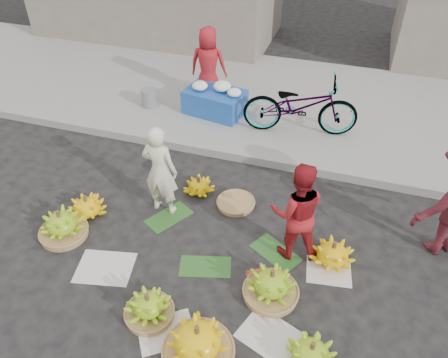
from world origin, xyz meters
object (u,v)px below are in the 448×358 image
(banana_bunch_0, at_px, (62,225))
(bicycle, at_px, (301,106))
(banana_bunch_4, at_px, (271,285))
(vendor_cream, at_px, (160,171))
(flower_table, at_px, (215,100))

(banana_bunch_0, bearing_deg, bicycle, 52.83)
(banana_bunch_4, relative_size, vendor_cream, 0.50)
(banana_bunch_4, bearing_deg, flower_table, 117.56)
(vendor_cream, xyz_separation_m, bicycle, (1.50, 2.49, -0.05))
(banana_bunch_4, xyz_separation_m, vendor_cream, (-1.82, 1.02, 0.50))
(banana_bunch_4, bearing_deg, bicycle, 95.13)
(banana_bunch_0, distance_m, flower_table, 3.72)
(flower_table, xyz_separation_m, bicycle, (1.62, -0.19, 0.26))
(banana_bunch_4, bearing_deg, vendor_cream, 150.65)
(banana_bunch_4, bearing_deg, banana_bunch_0, 177.74)
(vendor_cream, bearing_deg, flower_table, -85.07)
(banana_bunch_0, height_order, flower_table, flower_table)
(bicycle, bearing_deg, flower_table, 72.77)
(banana_bunch_0, bearing_deg, vendor_cream, 40.19)
(banana_bunch_0, distance_m, bicycle, 4.29)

